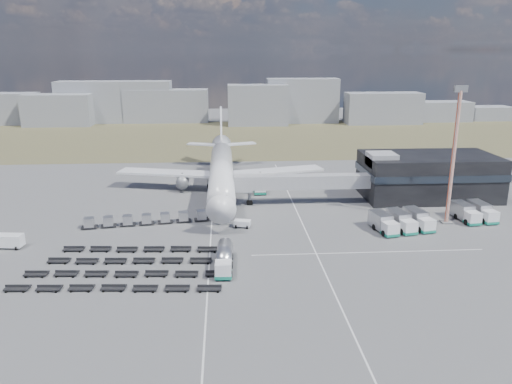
{
  "coord_description": "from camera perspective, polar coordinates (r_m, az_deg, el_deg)",
  "views": [
    {
      "loc": [
        0.74,
        -85.41,
        33.23
      ],
      "look_at": [
        7.37,
        16.68,
        4.0
      ],
      "focal_mm": 35.0,
      "sensor_mm": 36.0,
      "label": 1
    }
  ],
  "objects": [
    {
      "name": "uld_row",
      "position": [
        100.61,
        -12.4,
        -3.04
      ],
      "size": [
        24.63,
        5.36,
        1.91
      ],
      "rotation": [
        0.0,
        0.0,
        0.15
      ],
      "color": "black",
      "rests_on": "ground"
    },
    {
      "name": "ground",
      "position": [
        91.65,
        -3.94,
        -5.35
      ],
      "size": [
        420.0,
        420.0,
        0.0
      ],
      "primitive_type": "plane",
      "color": "#565659",
      "rests_on": "ground"
    },
    {
      "name": "jet_bridge",
      "position": [
        110.57,
        4.29,
        1.14
      ],
      "size": [
        30.3,
        3.8,
        7.05
      ],
      "color": "#939399",
      "rests_on": "ground"
    },
    {
      "name": "utility_van",
      "position": [
        96.94,
        -26.37,
        -5.07
      ],
      "size": [
        4.85,
        2.6,
        2.45
      ],
      "primitive_type": "cube",
      "rotation": [
        0.0,
        0.0,
        -0.11
      ],
      "color": "white",
      "rests_on": "ground"
    },
    {
      "name": "baggage_dollies",
      "position": [
        81.65,
        -14.69,
        -8.31
      ],
      "size": [
        32.55,
        18.11,
        0.83
      ],
      "rotation": [
        0.0,
        0.0,
        -0.06
      ],
      "color": "black",
      "rests_on": "ground"
    },
    {
      "name": "grass_strip",
      "position": [
        198.22,
        -3.9,
        6.26
      ],
      "size": [
        420.0,
        90.0,
        0.01
      ],
      "primitive_type": "cube",
      "color": "brown",
      "rests_on": "ground"
    },
    {
      "name": "lane_markings",
      "position": [
        94.88,
        1.99,
        -4.56
      ],
      "size": [
        47.12,
        110.0,
        0.01
      ],
      "color": "silver",
      "rests_on": "ground"
    },
    {
      "name": "floodlight_mast",
      "position": [
        103.26,
        21.63,
        3.79
      ],
      "size": [
        2.51,
        2.08,
        26.9
      ],
      "rotation": [
        0.0,
        0.0,
        -0.04
      ],
      "color": "#CE4521",
      "rests_on": "ground"
    },
    {
      "name": "catering_truck",
      "position": [
        120.61,
        0.37,
        0.75
      ],
      "size": [
        2.9,
        6.93,
        3.17
      ],
      "rotation": [
        0.0,
        0.0,
        0.01
      ],
      "color": "white",
      "rests_on": "ground"
    },
    {
      "name": "skyline",
      "position": [
        240.5,
        -10.81,
        9.63
      ],
      "size": [
        311.75,
        26.99,
        20.38
      ],
      "color": "gray",
      "rests_on": "ground"
    },
    {
      "name": "pushback_tug",
      "position": [
        96.99,
        -1.58,
        -3.65
      ],
      "size": [
        3.48,
        2.49,
        1.43
      ],
      "primitive_type": "cube",
      "rotation": [
        0.0,
        0.0,
        -0.25
      ],
      "color": "white",
      "rests_on": "ground"
    },
    {
      "name": "service_trucks_far",
      "position": [
        109.86,
        23.63,
        -2.13
      ],
      "size": [
        7.23,
        8.35,
        3.09
      ],
      "rotation": [
        0.0,
        0.0,
        0.11
      ],
      "color": "white",
      "rests_on": "ground"
    },
    {
      "name": "airliner",
      "position": [
        121.06,
        -3.97,
        2.56
      ],
      "size": [
        51.59,
        64.53,
        17.62
      ],
      "color": "white",
      "rests_on": "ground"
    },
    {
      "name": "fuel_tanker",
      "position": [
        79.33,
        -3.66,
        -7.56
      ],
      "size": [
        2.92,
        10.18,
        3.26
      ],
      "rotation": [
        0.0,
        0.0,
        -0.04
      ],
      "color": "white",
      "rests_on": "ground"
    },
    {
      "name": "terminal",
      "position": [
        122.3,
        19.02,
        1.84
      ],
      "size": [
        30.4,
        16.4,
        11.0
      ],
      "color": "black",
      "rests_on": "ground"
    },
    {
      "name": "service_trucks_near",
      "position": [
        99.36,
        16.26,
        -3.23
      ],
      "size": [
        11.56,
        9.6,
        3.11
      ],
      "rotation": [
        0.0,
        0.0,
        0.2
      ],
      "color": "white",
      "rests_on": "ground"
    }
  ]
}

